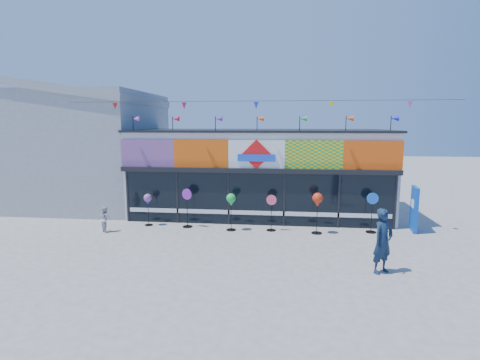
# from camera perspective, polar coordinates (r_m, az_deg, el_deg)

# --- Properties ---
(ground) EXTENTS (80.00, 80.00, 0.00)m
(ground) POSITION_cam_1_polar(r_m,az_deg,el_deg) (13.25, 1.41, -10.78)
(ground) COLOR gray
(ground) RESTS_ON ground
(kite_shop) EXTENTS (16.00, 5.70, 5.31)m
(kite_shop) POSITION_cam_1_polar(r_m,az_deg,el_deg) (18.57, 3.04, 1.34)
(kite_shop) COLOR silver
(kite_shop) RESTS_ON ground
(neighbour_building) EXTENTS (8.18, 7.20, 6.87)m
(neighbour_building) POSITION_cam_1_polar(r_m,az_deg,el_deg) (22.42, -23.30, 4.87)
(neighbour_building) COLOR #999B9E
(neighbour_building) RESTS_ON ground
(blue_sign) EXTENTS (0.26, 0.94, 1.85)m
(blue_sign) POSITION_cam_1_polar(r_m,az_deg,el_deg) (16.91, 25.02, -4.04)
(blue_sign) COLOR #0C46B8
(blue_sign) RESTS_ON ground
(spinner_0) EXTENTS (0.35, 0.35, 1.40)m
(spinner_0) POSITION_cam_1_polar(r_m,az_deg,el_deg) (16.65, -13.86, -3.00)
(spinner_0) COLOR black
(spinner_0) RESTS_ON ground
(spinner_1) EXTENTS (0.45, 0.42, 1.66)m
(spinner_1) POSITION_cam_1_polar(r_m,az_deg,el_deg) (16.11, -8.05, -4.08)
(spinner_1) COLOR black
(spinner_1) RESTS_ON ground
(spinner_2) EXTENTS (0.39, 0.39, 1.55)m
(spinner_2) POSITION_cam_1_polar(r_m,az_deg,el_deg) (15.41, -1.37, -3.20)
(spinner_2) COLOR black
(spinner_2) RESTS_ON ground
(spinner_3) EXTENTS (0.42, 0.38, 1.50)m
(spinner_3) POSITION_cam_1_polar(r_m,az_deg,el_deg) (15.50, 4.80, -4.85)
(spinner_3) COLOR black
(spinner_3) RESTS_ON ground
(spinner_4) EXTENTS (0.42, 0.42, 1.67)m
(spinner_4) POSITION_cam_1_polar(r_m,az_deg,el_deg) (15.25, 11.74, -3.15)
(spinner_4) COLOR black
(spinner_4) RESTS_ON ground
(spinner_5) EXTENTS (0.46, 0.42, 1.64)m
(spinner_5) POSITION_cam_1_polar(r_m,az_deg,el_deg) (16.08, 19.46, -4.57)
(spinner_5) COLOR black
(spinner_5) RESTS_ON ground
(adult_man) EXTENTS (0.85, 0.80, 1.94)m
(adult_man) POSITION_cam_1_polar(r_m,az_deg,el_deg) (11.93, 20.94, -8.68)
(adult_man) COLOR #13243C
(adult_man) RESTS_ON ground
(child) EXTENTS (0.58, 0.56, 1.06)m
(child) POSITION_cam_1_polar(r_m,az_deg,el_deg) (16.34, -19.82, -5.60)
(child) COLOR silver
(child) RESTS_ON ground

